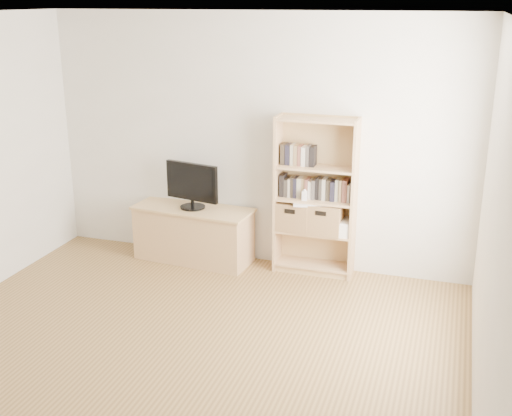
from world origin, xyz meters
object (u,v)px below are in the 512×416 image
at_px(television, 192,186).
at_px(laptop, 311,202).
at_px(tv_stand, 194,235).
at_px(basket_right, 324,218).
at_px(basket_left, 294,215).
at_px(baby_monitor, 304,196).
at_px(bookshelf, 315,197).

xyz_separation_m(television, laptop, (1.27, 0.06, -0.08)).
bearing_deg(television, laptop, 14.87).
height_order(tv_stand, basket_right, basket_right).
bearing_deg(basket_left, tv_stand, -173.08).
bearing_deg(basket_right, basket_left, -178.07).
height_order(television, baby_monitor, television).
bearing_deg(bookshelf, tv_stand, -176.12).
height_order(tv_stand, laptop, laptop).
xyz_separation_m(television, basket_left, (1.09, 0.08, -0.24)).
bearing_deg(basket_right, baby_monitor, -153.73).
relative_size(bookshelf, basket_left, 4.57).
relative_size(tv_stand, bookshelf, 0.76).
distance_m(baby_monitor, laptop, 0.12).
bearing_deg(bookshelf, basket_left, -178.81).
distance_m(baby_monitor, basket_left, 0.29).
relative_size(tv_stand, baby_monitor, 12.85).
distance_m(tv_stand, basket_right, 1.44).
bearing_deg(laptop, basket_left, 160.31).
distance_m(baby_monitor, basket_right, 0.31).
bearing_deg(laptop, television, 169.04).
bearing_deg(baby_monitor, laptop, 45.04).
bearing_deg(bookshelf, television, -176.12).
bearing_deg(bookshelf, baby_monitor, -135.00).
bearing_deg(baby_monitor, bookshelf, 39.86).
relative_size(television, baby_monitor, 6.42).
height_order(baby_monitor, basket_left, baby_monitor).
distance_m(tv_stand, laptop, 1.36).
xyz_separation_m(tv_stand, basket_left, (1.09, 0.08, 0.31)).
distance_m(basket_left, laptop, 0.24).
height_order(bookshelf, baby_monitor, bookshelf).
xyz_separation_m(basket_left, laptop, (0.18, -0.02, 0.16)).
xyz_separation_m(tv_stand, laptop, (1.27, 0.06, 0.47)).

